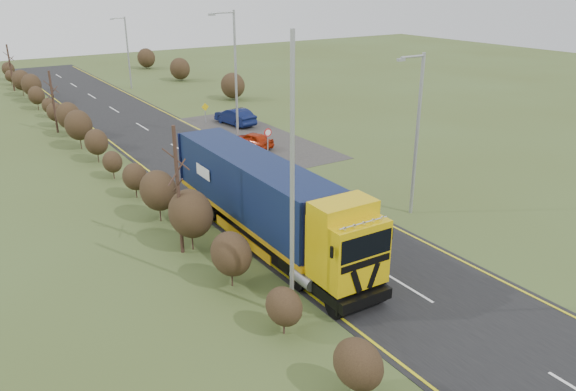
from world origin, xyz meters
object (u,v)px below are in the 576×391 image
Objects in this scene: lorry at (266,199)px; speed_sign at (268,138)px; car_blue_sedan at (235,117)px; streetlight_near at (416,129)px; car_red_hatchback at (252,140)px.

speed_sign is at bearing 59.66° from lorry.
speed_sign reaches higher than car_blue_sedan.
car_blue_sedan is at bearing 86.54° from streetlight_near.
car_red_hatchback is at bearing 93.28° from streetlight_near.
streetlight_near is (0.90, -15.67, 4.10)m from car_red_hatchback.
car_blue_sedan reaches higher than car_red_hatchback.
streetlight_near is at bearing -84.72° from speed_sign.
car_blue_sedan is (2.26, 6.95, 0.14)m from car_red_hatchback.
streetlight_near is (-1.37, -22.62, 3.96)m from car_blue_sedan.
lorry is 3.39× the size of car_blue_sedan.
streetlight_near is at bearing 79.25° from car_blue_sedan.
car_red_hatchback is at bearing 63.84° from lorry.
speed_sign is at bearing 95.28° from streetlight_near.
streetlight_near is at bearing -5.15° from lorry.
lorry is at bearing 58.24° from car_blue_sedan.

